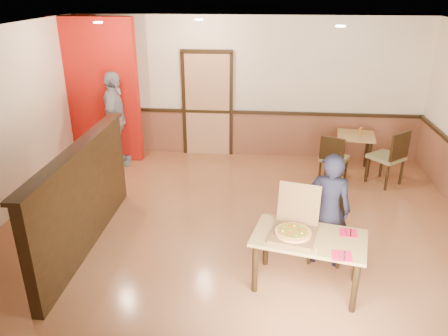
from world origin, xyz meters
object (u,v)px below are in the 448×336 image
object	(u,v)px
side_chair_right	(390,155)
diner_chair	(327,224)
diner	(328,210)
passerby	(115,120)
side_table	(355,143)
pizza_box	(294,229)
condiment	(361,131)
side_chair_left	(333,157)
main_table	(309,245)

from	to	relation	value
side_chair_right	diner_chair	bearing A→B (deg)	19.25
diner	passerby	size ratio (longest dim) A/B	0.82
diner_chair	side_table	world-z (taller)	diner_chair
diner_chair	side_chair_right	size ratio (longest dim) A/B	0.85
diner_chair	diner	distance (m)	0.31
pizza_box	condiment	size ratio (longest dim) A/B	4.65
side_chair_left	condiment	size ratio (longest dim) A/B	6.19
side_chair_right	side_table	world-z (taller)	side_chair_right
side_chair_left	side_chair_right	size ratio (longest dim) A/B	0.88
diner_chair	side_chair_left	distance (m)	2.39
diner_chair	diner	bearing A→B (deg)	-91.40
main_table	side_table	xyz separation A→B (m)	(1.18, 3.63, -0.02)
side_chair_left	diner	xyz separation A→B (m)	(-0.43, -2.50, 0.26)
main_table	pizza_box	size ratio (longest dim) A/B	2.06
side_chair_right	pizza_box	bearing A→B (deg)	17.65
side_table	condiment	bearing A→B (deg)	-2.52
main_table	side_chair_left	bearing A→B (deg)	89.66
main_table	condiment	bearing A→B (deg)	83.64
passerby	pizza_box	bearing A→B (deg)	-145.64
passerby	condiment	bearing A→B (deg)	-97.24
main_table	passerby	size ratio (longest dim) A/B	0.76
diner_chair	side_table	distance (m)	3.10
diner_chair	condiment	size ratio (longest dim) A/B	5.98
side_chair_left	passerby	xyz separation A→B (m)	(-4.11, 0.50, 0.43)
side_chair_right	pizza_box	size ratio (longest dim) A/B	1.51
main_table	passerby	world-z (taller)	passerby
main_table	side_chair_right	world-z (taller)	side_chair_right
side_chair_left	side_table	distance (m)	0.78
side_table	main_table	bearing A→B (deg)	-107.94
diner	passerby	world-z (taller)	passerby
side_table	diner	xyz separation A→B (m)	(-0.91, -3.11, 0.20)
side_chair_right	diner	world-z (taller)	diner
condiment	main_table	bearing A→B (deg)	-109.03
main_table	diner	xyz separation A→B (m)	(0.27, 0.52, 0.18)
passerby	condiment	size ratio (longest dim) A/B	12.64
diner	condiment	size ratio (longest dim) A/B	10.34
side_chair_right	side_table	distance (m)	0.79
pizza_box	passerby	bearing A→B (deg)	146.42
diner_chair	main_table	bearing A→B (deg)	-104.24
diner	side_chair_right	bearing A→B (deg)	-108.57
side_table	passerby	size ratio (longest dim) A/B	0.41
diner_chair	condiment	xyz separation A→B (m)	(0.95, 2.97, 0.32)
side_chair_left	diner	world-z (taller)	diner
passerby	diner	bearing A→B (deg)	-137.77
main_table	pizza_box	xyz separation A→B (m)	(-0.17, 0.04, 0.17)
side_table	passerby	distance (m)	4.60
diner_chair	side_chair_right	world-z (taller)	side_chair_right
side_table	pizza_box	distance (m)	3.84
diner_chair	side_chair_right	bearing A→B (deg)	69.91
diner_chair	pizza_box	bearing A→B (deg)	-117.33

